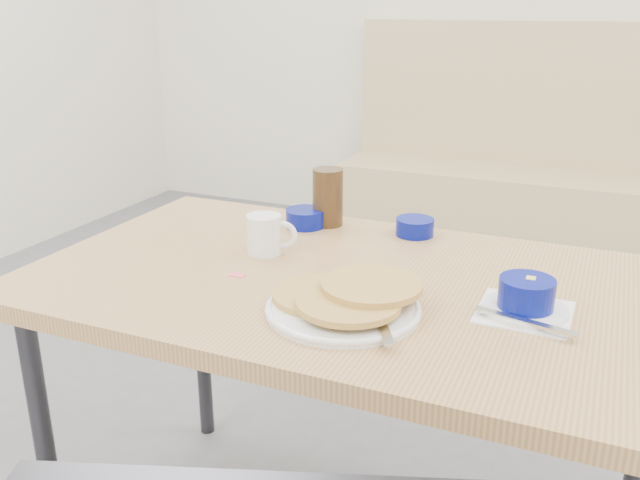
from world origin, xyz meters
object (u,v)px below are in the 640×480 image
at_px(creamer_bowl, 305,218).
at_px(coffee_mug, 266,234).
at_px(booth_bench, 515,186).
at_px(pancake_plate, 345,301).
at_px(grits_setting, 526,299).
at_px(amber_tumbler, 328,197).
at_px(butter_bowl, 415,227).
at_px(dining_table, 355,305).

bearing_deg(creamer_bowl, coffee_mug, -90.06).
relative_size(booth_bench, pancake_plate, 6.46).
height_order(coffee_mug, grits_setting, coffee_mug).
xyz_separation_m(coffee_mug, amber_tumbler, (0.05, 0.26, 0.03)).
distance_m(booth_bench, pancake_plate, 2.73).
bearing_deg(grits_setting, booth_bench, 97.84).
bearing_deg(coffee_mug, amber_tumbler, 79.60).
xyz_separation_m(pancake_plate, coffee_mug, (-0.29, 0.22, 0.03)).
distance_m(booth_bench, grits_setting, 2.63).
height_order(grits_setting, butter_bowl, grits_setting).
xyz_separation_m(booth_bench, grits_setting, (0.35, -2.57, 0.44)).
distance_m(grits_setting, creamer_bowl, 0.67).
relative_size(dining_table, grits_setting, 7.42).
relative_size(grits_setting, amber_tumbler, 1.26).
relative_size(booth_bench, amber_tumbler, 12.71).
xyz_separation_m(booth_bench, pancake_plate, (0.04, -2.69, 0.43)).
bearing_deg(booth_bench, coffee_mug, -95.66).
xyz_separation_m(pancake_plate, creamer_bowl, (-0.29, 0.44, 0.00)).
xyz_separation_m(coffee_mug, grits_setting, (0.60, -0.09, -0.02)).
height_order(dining_table, pancake_plate, pancake_plate).
distance_m(dining_table, coffee_mug, 0.28).
height_order(booth_bench, pancake_plate, booth_bench).
distance_m(pancake_plate, creamer_bowl, 0.52).
xyz_separation_m(dining_table, creamer_bowl, (-0.24, 0.28, 0.08)).
relative_size(dining_table, pancake_plate, 4.76).
bearing_deg(creamer_bowl, grits_setting, -27.48).
xyz_separation_m(pancake_plate, grits_setting, (0.31, 0.13, 0.01)).
bearing_deg(grits_setting, dining_table, 174.67).
distance_m(coffee_mug, butter_bowl, 0.39).
relative_size(coffee_mug, creamer_bowl, 1.16).
xyz_separation_m(booth_bench, dining_table, (0.00, -2.53, 0.35)).
bearing_deg(coffee_mug, pancake_plate, -37.70).
height_order(booth_bench, coffee_mug, booth_bench).
relative_size(pancake_plate, coffee_mug, 2.50).
relative_size(dining_table, butter_bowl, 14.67).
bearing_deg(pancake_plate, dining_table, 104.32).
bearing_deg(creamer_bowl, dining_table, -48.65).
relative_size(butter_bowl, amber_tumbler, 0.64).
height_order(dining_table, butter_bowl, butter_bowl).
distance_m(coffee_mug, grits_setting, 0.61).
xyz_separation_m(grits_setting, creamer_bowl, (-0.60, 0.31, -0.01)).
height_order(dining_table, creamer_bowl, creamer_bowl).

